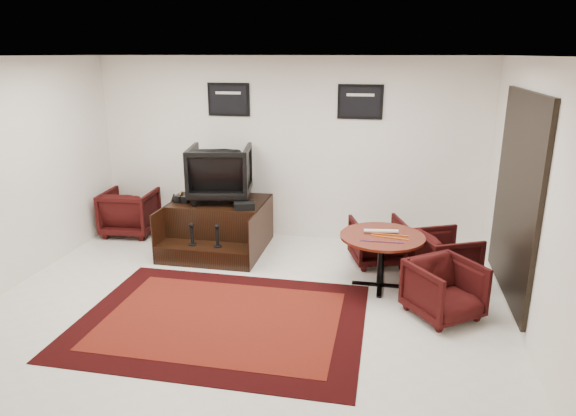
% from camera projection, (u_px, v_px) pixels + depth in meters
% --- Properties ---
extents(ground, '(6.00, 6.00, 0.00)m').
position_uv_depth(ground, '(244.00, 307.00, 5.96)').
color(ground, white).
rests_on(ground, ground).
extents(room_shell, '(6.02, 5.02, 2.81)m').
position_uv_depth(room_shell, '(280.00, 155.00, 5.49)').
color(room_shell, white).
rests_on(room_shell, ground).
extents(area_rug, '(3.11, 2.33, 0.01)m').
position_uv_depth(area_rug, '(222.00, 320.00, 5.67)').
color(area_rug, black).
rests_on(area_rug, ground).
extents(shine_podium, '(1.39, 1.43, 0.72)m').
position_uv_depth(shine_podium, '(219.00, 227.00, 7.70)').
color(shine_podium, black).
rests_on(shine_podium, ground).
extents(shine_chair, '(1.02, 0.97, 0.91)m').
position_uv_depth(shine_chair, '(220.00, 170.00, 7.60)').
color(shine_chair, black).
rests_on(shine_chair, shine_podium).
extents(shoes_pair, '(0.25, 0.30, 0.10)m').
position_uv_depth(shoes_pair, '(184.00, 198.00, 7.62)').
color(shoes_pair, black).
rests_on(shoes_pair, shine_podium).
extents(polish_kit, '(0.33, 0.28, 0.10)m').
position_uv_depth(polish_kit, '(244.00, 206.00, 7.23)').
color(polish_kit, black).
rests_on(polish_kit, shine_podium).
extents(umbrella_black, '(0.32, 0.12, 0.86)m').
position_uv_depth(umbrella_black, '(168.00, 219.00, 7.73)').
color(umbrella_black, black).
rests_on(umbrella_black, ground).
extents(umbrella_hooked, '(0.31, 0.12, 0.83)m').
position_uv_depth(umbrella_hooked, '(167.00, 219.00, 7.80)').
color(umbrella_hooked, black).
rests_on(umbrella_hooked, ground).
extents(armchair_side, '(0.83, 0.79, 0.80)m').
position_uv_depth(armchair_side, '(130.00, 210.00, 8.29)').
color(armchair_side, black).
rests_on(armchair_side, ground).
extents(meeting_table, '(1.04, 1.04, 0.68)m').
position_uv_depth(meeting_table, '(382.00, 242.00, 6.33)').
color(meeting_table, '#4C120A').
rests_on(meeting_table, ground).
extents(table_chair_back, '(0.85, 0.82, 0.70)m').
position_uv_depth(table_chair_back, '(377.00, 239.00, 7.13)').
color(table_chair_back, black).
rests_on(table_chair_back, ground).
extents(table_chair_window, '(0.89, 0.91, 0.72)m').
position_uv_depth(table_chair_window, '(445.00, 254.00, 6.56)').
color(table_chair_window, black).
rests_on(table_chair_window, ground).
extents(table_chair_corner, '(0.94, 0.93, 0.71)m').
position_uv_depth(table_chair_corner, '(444.00, 287.00, 5.66)').
color(table_chair_corner, black).
rests_on(table_chair_corner, ground).
extents(paper_roll, '(0.42, 0.10, 0.05)m').
position_uv_depth(paper_roll, '(381.00, 231.00, 6.37)').
color(paper_roll, silver).
rests_on(paper_roll, meeting_table).
extents(table_clutter, '(0.57, 0.31, 0.01)m').
position_uv_depth(table_clutter, '(388.00, 238.00, 6.21)').
color(table_clutter, orange).
rests_on(table_clutter, meeting_table).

